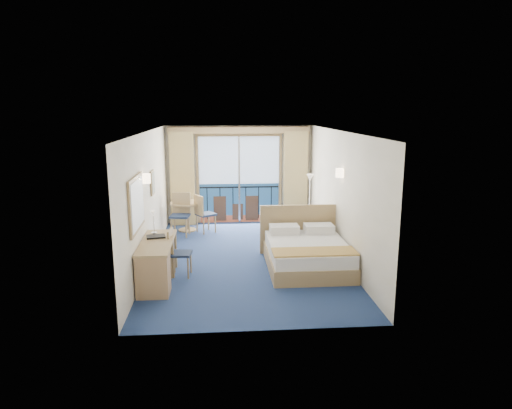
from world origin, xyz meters
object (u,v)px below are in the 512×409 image
Objects in this scene: desk_chair at (176,250)px; table_chair_a at (203,212)px; desk at (154,268)px; table_chair_b at (181,212)px; round_table at (187,209)px; armchair at (305,220)px; floor_lamp at (310,188)px; nightstand at (318,232)px; bed at (307,253)px.

desk_chair is 0.93× the size of table_chair_a.
table_chair_a is at bearing -1.65° from desk_chair.
desk is 3.67m from table_chair_b.
round_table is at bearing 6.24° from desk_chair.
desk is (-3.35, -3.74, 0.12)m from armchair.
armchair is 0.41× the size of desk.
floor_lamp is 3.26m from round_table.
table_chair_a is at bearing -30.66° from round_table.
nightstand is 0.89× the size of armchair.
nightstand is 4.28m from desk.
bed is 3.80m from table_chair_b.
table_chair_b reaches higher than armchair.
table_chair_b is at bearing 73.98° from table_chair_a.
floor_lamp reaches higher than desk_chair.
bed reaches higher than table_chair_b.
desk_chair is (-2.57, -0.28, 0.22)m from bed.
bed reaches higher than round_table.
armchair is (0.46, 2.70, 0.01)m from bed.
armchair is 5.03m from desk.
floor_lamp is (0.14, 0.11, 0.82)m from armchair.
desk is 0.83m from desk_chair.
round_table is (-3.16, 1.54, 0.27)m from nightstand.
table_chair_b is (-3.32, -0.18, -0.53)m from floor_lamp.
armchair is 2.65m from table_chair_a.
desk is 1.56× the size of table_chair_b.
bed is 2.60m from desk_chair.
desk is (-3.45, -2.53, 0.13)m from nightstand.
desk_chair is at bearing -79.04° from table_chair_b.
armchair is at bearing 9.31° from table_chair_b.
armchair is 3.20m from table_chair_b.
armchair reaches higher than nightstand.
nightstand is at bearing -11.14° from table_chair_b.
bed is at bearing -35.98° from table_chair_b.
bed is 1.59m from nightstand.
bed is 3.08m from desk.
desk_chair is at bearing 67.09° from desk.
bed reaches higher than nightstand.
bed is 2.99× the size of armchair.
bed is 2.23× the size of desk_chair.
desk reaches higher than nightstand.
table_chair_a is 0.93× the size of table_chair_b.
round_table is (-3.06, 0.33, 0.26)m from armchair.
desk is (-2.89, -1.04, 0.13)m from bed.
desk_chair is 3.09m from table_chair_a.
nightstand is (0.56, 1.49, 0.00)m from bed.
desk_chair is 3.32m from round_table.
desk_chair is 2.91m from table_chair_b.
armchair is 0.84m from floor_lamp.
table_chair_a is (-2.77, -0.03, -0.57)m from floor_lamp.
table_chair_a reaches higher than armchair.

